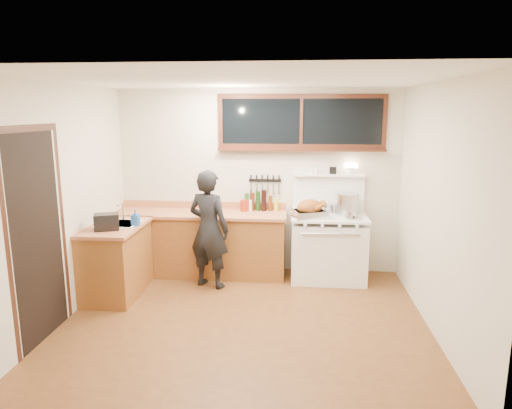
# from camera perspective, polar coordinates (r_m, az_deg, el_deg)

# --- Properties ---
(ground_plane) EXTENTS (4.00, 3.50, 0.02)m
(ground_plane) POSITION_cam_1_polar(r_m,az_deg,el_deg) (5.26, -1.41, -14.39)
(ground_plane) COLOR #573117
(room_shell) EXTENTS (4.10, 3.60, 2.65)m
(room_shell) POSITION_cam_1_polar(r_m,az_deg,el_deg) (4.77, -1.51, 3.85)
(room_shell) COLOR beige
(room_shell) RESTS_ON ground
(counter_back) EXTENTS (2.44, 0.64, 1.00)m
(counter_back) POSITION_cam_1_polar(r_m,az_deg,el_deg) (6.55, -6.98, -4.77)
(counter_back) COLOR brown
(counter_back) RESTS_ON ground
(counter_left) EXTENTS (0.64, 1.09, 0.90)m
(counter_left) POSITION_cam_1_polar(r_m,az_deg,el_deg) (6.06, -17.03, -6.61)
(counter_left) COLOR brown
(counter_left) RESTS_ON ground
(sink_unit) EXTENTS (0.50, 0.45, 0.37)m
(sink_unit) POSITION_cam_1_polar(r_m,az_deg,el_deg) (6.01, -16.81, -2.82)
(sink_unit) COLOR white
(sink_unit) RESTS_ON counter_left
(vintage_stove) EXTENTS (1.02, 0.74, 1.58)m
(vintage_stove) POSITION_cam_1_polar(r_m,az_deg,el_deg) (6.39, 9.02, -5.15)
(vintage_stove) COLOR white
(vintage_stove) RESTS_ON ground
(back_window) EXTENTS (2.32, 0.13, 0.77)m
(back_window) POSITION_cam_1_polar(r_m,az_deg,el_deg) (6.41, 5.67, 9.51)
(back_window) COLOR black
(back_window) RESTS_ON room_shell
(left_doorway) EXTENTS (0.02, 1.04, 2.17)m
(left_doorway) POSITION_cam_1_polar(r_m,az_deg,el_deg) (5.00, -25.59, -3.52)
(left_doorway) COLOR black
(left_doorway) RESTS_ON ground
(knife_strip) EXTENTS (0.46, 0.03, 0.28)m
(knife_strip) POSITION_cam_1_polar(r_m,az_deg,el_deg) (6.51, 1.13, 2.93)
(knife_strip) COLOR black
(knife_strip) RESTS_ON room_shell
(man) EXTENTS (0.67, 0.55, 1.56)m
(man) POSITION_cam_1_polar(r_m,az_deg,el_deg) (5.98, -5.91, -3.09)
(man) COLOR black
(man) RESTS_ON ground
(soap_bottle) EXTENTS (0.09, 0.10, 0.20)m
(soap_bottle) POSITION_cam_1_polar(r_m,az_deg,el_deg) (5.83, -14.84, -1.58)
(soap_bottle) COLOR #2258AA
(soap_bottle) RESTS_ON counter_left
(toaster) EXTENTS (0.33, 0.28, 0.20)m
(toaster) POSITION_cam_1_polar(r_m,az_deg,el_deg) (5.72, -18.17, -2.07)
(toaster) COLOR black
(toaster) RESTS_ON counter_left
(cutting_board) EXTENTS (0.40, 0.32, 0.13)m
(cutting_board) POSITION_cam_1_polar(r_m,az_deg,el_deg) (6.38, -5.88, -0.59)
(cutting_board) COLOR #B26C47
(cutting_board) RESTS_ON counter_back
(roast_turkey) EXTENTS (0.51, 0.44, 0.25)m
(roast_turkey) POSITION_cam_1_polar(r_m,az_deg,el_deg) (6.10, 6.74, -0.69)
(roast_turkey) COLOR silver
(roast_turkey) RESTS_ON vintage_stove
(stockpot) EXTENTS (0.39, 0.39, 0.30)m
(stockpot) POSITION_cam_1_polar(r_m,az_deg,el_deg) (6.34, 11.30, 0.06)
(stockpot) COLOR silver
(stockpot) RESTS_ON vintage_stove
(saucepan) EXTENTS (0.20, 0.30, 0.12)m
(saucepan) POSITION_cam_1_polar(r_m,az_deg,el_deg) (6.42, 8.95, -0.49)
(saucepan) COLOR silver
(saucepan) RESTS_ON vintage_stove
(pot_lid) EXTENTS (0.28, 0.28, 0.04)m
(pot_lid) POSITION_cam_1_polar(r_m,az_deg,el_deg) (6.12, 12.11, -1.69)
(pot_lid) COLOR silver
(pot_lid) RESTS_ON vintage_stove
(coffee_tin) EXTENTS (0.13, 0.12, 0.16)m
(coffee_tin) POSITION_cam_1_polar(r_m,az_deg,el_deg) (6.45, -1.43, -0.12)
(coffee_tin) COLOR maroon
(coffee_tin) RESTS_ON counter_back
(pitcher) EXTENTS (0.09, 0.09, 0.16)m
(pitcher) POSITION_cam_1_polar(r_m,az_deg,el_deg) (6.46, -0.86, -0.12)
(pitcher) COLOR white
(pitcher) RESTS_ON counter_back
(bottle_cluster) EXTENTS (0.48, 0.07, 0.30)m
(bottle_cluster) POSITION_cam_1_polar(r_m,az_deg,el_deg) (6.47, 0.50, 0.35)
(bottle_cluster) COLOR black
(bottle_cluster) RESTS_ON counter_back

